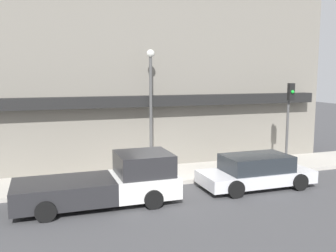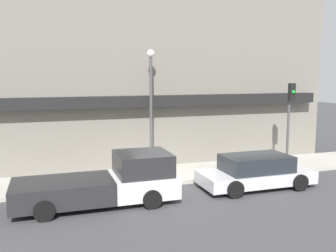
{
  "view_description": "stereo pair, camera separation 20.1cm",
  "coord_description": "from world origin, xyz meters",
  "px_view_note": "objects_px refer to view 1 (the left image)",
  "views": [
    {
      "loc": [
        -4.8,
        -14.3,
        4.62
      ],
      "look_at": [
        0.5,
        1.15,
        2.37
      ],
      "focal_mm": 40.0,
      "sensor_mm": 36.0,
      "label": 1
    },
    {
      "loc": [
        -4.61,
        -14.36,
        4.62
      ],
      "look_at": [
        0.5,
        1.15,
        2.37
      ],
      "focal_mm": 40.0,
      "sensor_mm": 36.0,
      "label": 2
    }
  ],
  "objects_px": {
    "fire_hydrant": "(122,174)",
    "street_lamp": "(151,96)",
    "pickup_truck": "(109,183)",
    "traffic_light": "(289,111)",
    "parked_car": "(256,171)"
  },
  "relations": [
    {
      "from": "pickup_truck",
      "to": "fire_hydrant",
      "type": "xyz_separation_m",
      "value": [
        0.94,
        2.1,
        -0.3
      ]
    },
    {
      "from": "street_lamp",
      "to": "traffic_light",
      "type": "height_order",
      "value": "street_lamp"
    },
    {
      "from": "parked_car",
      "to": "traffic_light",
      "type": "distance_m",
      "value": 4.01
    },
    {
      "from": "traffic_light",
      "to": "street_lamp",
      "type": "bearing_deg",
      "value": 165.52
    },
    {
      "from": "fire_hydrant",
      "to": "street_lamp",
      "type": "distance_m",
      "value": 3.79
    },
    {
      "from": "fire_hydrant",
      "to": "street_lamp",
      "type": "xyz_separation_m",
      "value": [
        1.65,
        1.27,
        3.17
      ]
    },
    {
      "from": "pickup_truck",
      "to": "fire_hydrant",
      "type": "relative_size",
      "value": 9.38
    },
    {
      "from": "parked_car",
      "to": "street_lamp",
      "type": "distance_m",
      "value": 5.7
    },
    {
      "from": "parked_car",
      "to": "traffic_light",
      "type": "relative_size",
      "value": 1.15
    },
    {
      "from": "fire_hydrant",
      "to": "traffic_light",
      "type": "distance_m",
      "value": 8.33
    },
    {
      "from": "fire_hydrant",
      "to": "street_lamp",
      "type": "height_order",
      "value": "street_lamp"
    },
    {
      "from": "pickup_truck",
      "to": "traffic_light",
      "type": "height_order",
      "value": "traffic_light"
    },
    {
      "from": "pickup_truck",
      "to": "street_lamp",
      "type": "relative_size",
      "value": 1.03
    },
    {
      "from": "pickup_truck",
      "to": "fire_hydrant",
      "type": "height_order",
      "value": "pickup_truck"
    },
    {
      "from": "street_lamp",
      "to": "fire_hydrant",
      "type": "bearing_deg",
      "value": -142.39
    }
  ]
}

